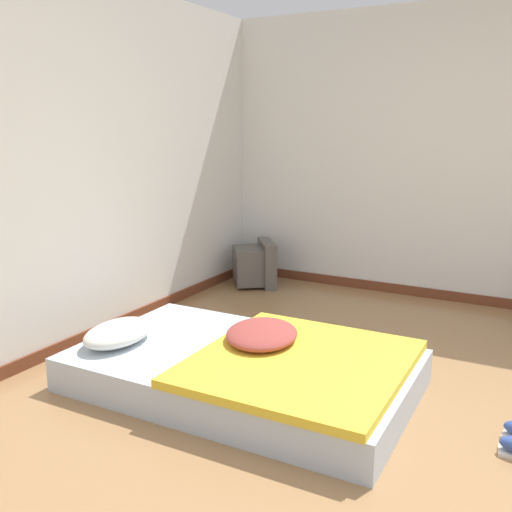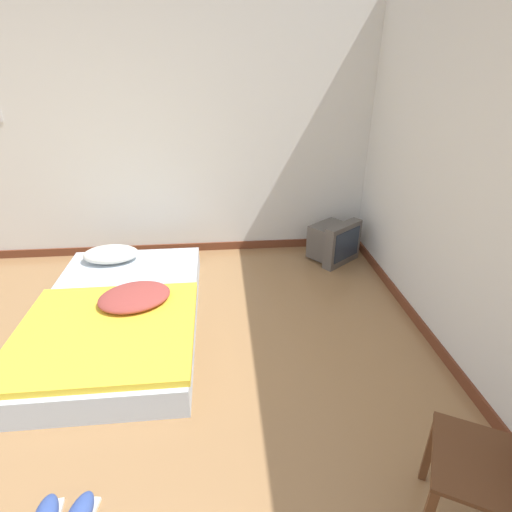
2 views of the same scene
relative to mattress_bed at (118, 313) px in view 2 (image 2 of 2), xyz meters
The scene contains 4 objects.
ground_plane 1.44m from the mattress_bed, 97.89° to the right, with size 20.00×20.00×0.00m, color #997047.
wall_back 1.86m from the mattress_bed, 98.41° to the left, with size 7.68×0.08×2.60m.
mattress_bed is the anchor object (origin of this frame).
crt_tv 2.30m from the mattress_bed, 26.80° to the left, with size 0.58×0.57×0.45m.
Camera 2 is at (1.06, -1.35, 1.98)m, focal length 28.00 mm.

